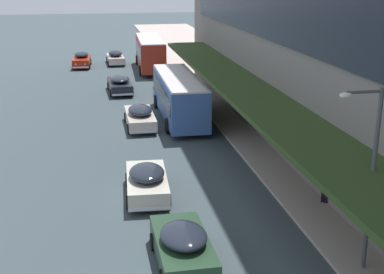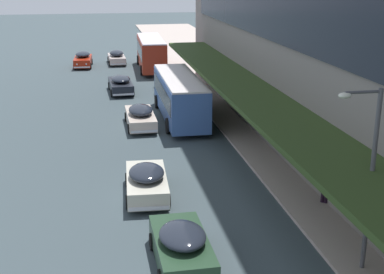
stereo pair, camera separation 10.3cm
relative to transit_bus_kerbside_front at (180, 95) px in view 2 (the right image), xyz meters
The scene contains 11 objects.
transit_bus_kerbside_front is the anchor object (origin of this frame).
transit_bus_kerbside_rear 19.78m from the transit_bus_kerbside_front, 89.56° to the left, with size 2.89×10.08×3.28m.
sedan_lead_near 24.15m from the transit_bus_kerbside_front, 97.78° to the left, with size 1.95×4.74×1.55m.
sedan_oncoming_front 19.38m from the transit_bus_kerbside_front, 98.86° to the right, with size 2.01×4.37×1.53m.
sedan_trailing_near 13.38m from the transit_bus_kerbside_front, 105.63° to the right, with size 2.14×4.59×1.52m.
sedan_oncoming_rear 3.33m from the transit_bus_kerbside_front, 154.40° to the right, with size 1.92×4.88×1.51m.
sedan_second_mid 10.01m from the transit_bus_kerbside_front, 111.17° to the left, with size 2.06×4.95×1.48m.
sedan_second_near 9.31m from the transit_bus_kerbside_front, 86.86° to the left, with size 2.02×4.29×1.51m.
sedan_far_back 23.85m from the transit_bus_kerbside_front, 106.87° to the left, with size 2.03×4.92×1.62m.
pedestrian_at_kerb 15.83m from the transit_bus_kerbside_front, 75.08° to the right, with size 0.49×0.44×1.86m.
street_lamp 20.94m from the transit_bus_kerbside_front, 81.83° to the right, with size 1.50×0.28×6.37m.
Camera 2 is at (-1.81, -11.86, 10.08)m, focal length 50.00 mm.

